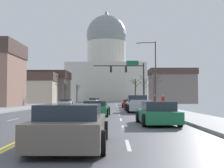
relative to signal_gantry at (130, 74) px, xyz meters
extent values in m
cube|color=#505055|center=(-5.42, -13.38, -5.14)|extent=(14.00, 180.00, 0.06)
cube|color=yellow|center=(-5.54, -13.38, -5.11)|extent=(0.10, 176.40, 0.00)
cube|color=yellow|center=(-5.30, -13.38, -5.11)|extent=(0.10, 176.40, 0.00)
cube|color=silver|center=(-1.92, -37.48, -5.11)|extent=(0.12, 2.20, 0.00)
cube|color=silver|center=(-1.92, -32.28, -5.11)|extent=(0.12, 2.20, 0.00)
cube|color=silver|center=(-1.92, -27.08, -5.11)|extent=(0.12, 2.20, 0.00)
cube|color=silver|center=(-1.92, -21.88, -5.11)|extent=(0.12, 2.20, 0.00)
cube|color=silver|center=(-1.92, -16.68, -5.11)|extent=(0.12, 2.20, 0.00)
cube|color=silver|center=(-1.92, -11.48, -5.11)|extent=(0.12, 2.20, 0.00)
cube|color=silver|center=(-1.92, -6.28, -5.11)|extent=(0.12, 2.20, 0.00)
cube|color=silver|center=(-1.92, -1.08, -5.11)|extent=(0.12, 2.20, 0.00)
cube|color=silver|center=(-1.92, 4.12, -5.11)|extent=(0.12, 2.20, 0.00)
cube|color=silver|center=(-1.92, 9.32, -5.11)|extent=(0.12, 2.20, 0.00)
cube|color=silver|center=(-1.92, 14.52, -5.11)|extent=(0.12, 2.20, 0.00)
cube|color=silver|center=(-1.92, 19.72, -5.11)|extent=(0.12, 2.20, 0.00)
cube|color=silver|center=(-1.92, 24.92, -5.11)|extent=(0.12, 2.20, 0.00)
cube|color=silver|center=(-1.92, 30.12, -5.11)|extent=(0.12, 2.20, 0.00)
cube|color=silver|center=(-1.92, 35.32, -5.11)|extent=(0.12, 2.20, 0.00)
cube|color=silver|center=(-1.92, 40.52, -5.11)|extent=(0.12, 2.20, 0.00)
cube|color=silver|center=(-1.92, 45.72, -5.11)|extent=(0.12, 2.20, 0.00)
cube|color=silver|center=(-1.92, 50.92, -5.11)|extent=(0.12, 2.20, 0.00)
cube|color=silver|center=(-8.92, -27.08, -5.11)|extent=(0.12, 2.20, 0.00)
cube|color=silver|center=(-8.92, -21.88, -5.11)|extent=(0.12, 2.20, 0.00)
cube|color=silver|center=(-8.92, -16.68, -5.11)|extent=(0.12, 2.20, 0.00)
cube|color=silver|center=(-8.92, -11.48, -5.11)|extent=(0.12, 2.20, 0.00)
cube|color=silver|center=(-8.92, -6.28, -5.11)|extent=(0.12, 2.20, 0.00)
cube|color=silver|center=(-8.92, -1.08, -5.11)|extent=(0.12, 2.20, 0.00)
cube|color=silver|center=(-8.92, 4.12, -5.11)|extent=(0.12, 2.20, 0.00)
cube|color=silver|center=(-8.92, 9.32, -5.11)|extent=(0.12, 2.20, 0.00)
cube|color=silver|center=(-8.92, 14.52, -5.11)|extent=(0.12, 2.20, 0.00)
cube|color=silver|center=(-8.92, 19.72, -5.11)|extent=(0.12, 2.20, 0.00)
cube|color=silver|center=(-8.92, 24.92, -5.11)|extent=(0.12, 2.20, 0.00)
cube|color=silver|center=(-8.92, 30.12, -5.11)|extent=(0.12, 2.20, 0.00)
cube|color=silver|center=(-8.92, 35.32, -5.11)|extent=(0.12, 2.20, 0.00)
cube|color=silver|center=(-8.92, 40.52, -5.11)|extent=(0.12, 2.20, 0.00)
cube|color=silver|center=(-8.92, 45.72, -5.11)|extent=(0.12, 2.20, 0.00)
cube|color=silver|center=(-8.92, 50.92, -5.11)|extent=(0.12, 2.20, 0.00)
cube|color=#9B9B9B|center=(3.08, -13.38, -5.04)|extent=(3.00, 180.00, 0.14)
cube|color=#9B9B9B|center=(-13.92, -13.38, -5.04)|extent=(3.00, 180.00, 0.14)
cylinder|color=#28282D|center=(2.18, 0.01, -1.67)|extent=(0.22, 0.22, 6.61)
cylinder|color=#28282D|center=(-1.72, 0.01, 1.23)|extent=(7.80, 0.16, 0.16)
cube|color=black|center=(-0.55, 0.01, 0.67)|extent=(0.32, 0.28, 0.92)
sphere|color=red|center=(-0.55, -0.15, 0.95)|extent=(0.22, 0.22, 0.22)
sphere|color=#332B05|center=(-0.55, -0.15, 0.67)|extent=(0.22, 0.22, 0.22)
sphere|color=black|center=(-0.55, -0.15, 0.39)|extent=(0.22, 0.22, 0.22)
cube|color=black|center=(-2.89, 0.01, 0.67)|extent=(0.32, 0.28, 0.92)
sphere|color=red|center=(-2.89, -0.15, 0.95)|extent=(0.22, 0.22, 0.22)
sphere|color=#332B05|center=(-2.89, -0.15, 0.67)|extent=(0.22, 0.22, 0.22)
sphere|color=black|center=(-2.89, -0.15, 0.39)|extent=(0.22, 0.22, 0.22)
cube|color=#146033|center=(0.47, 0.03, 1.68)|extent=(1.90, 0.06, 0.70)
cylinder|color=#333338|center=(2.78, -9.23, -0.82)|extent=(0.14, 0.14, 8.30)
cylinder|color=#333338|center=(1.73, -9.23, 3.18)|extent=(2.11, 0.09, 0.09)
cube|color=#B2B2AD|center=(0.67, -9.23, 3.11)|extent=(0.56, 0.24, 0.16)
cube|color=beige|center=(-5.42, 66.78, 1.75)|extent=(28.59, 20.13, 13.73)
cylinder|color=beige|center=(-5.42, 66.78, 12.95)|extent=(14.45, 14.45, 8.66)
sphere|color=gray|center=(-5.42, 66.78, 19.92)|extent=(15.11, 15.11, 15.11)
cone|color=gray|center=(-5.42, 66.78, 28.68)|extent=(1.80, 1.80, 2.40)
cube|color=#B71414|center=(-0.30, -4.52, -4.67)|extent=(1.84, 4.36, 0.58)
cube|color=#232D38|center=(-0.30, -4.62, -4.18)|extent=(1.59, 2.13, 0.40)
cylinder|color=black|center=(-1.16, -3.16, -4.79)|extent=(0.23, 0.64, 0.64)
cylinder|color=black|center=(0.61, -3.19, -4.79)|extent=(0.23, 0.64, 0.64)
cylinder|color=black|center=(-1.21, -5.84, -4.79)|extent=(0.23, 0.64, 0.64)
cylinder|color=black|center=(0.56, -5.87, -4.79)|extent=(0.23, 0.64, 0.64)
cube|color=#6B6056|center=(-0.10, -11.17, -4.61)|extent=(2.05, 4.39, 0.69)
cube|color=#232D38|center=(-0.11, -11.52, -4.05)|extent=(1.74, 2.06, 0.43)
cylinder|color=black|center=(-1.00, -9.80, -4.79)|extent=(0.24, 0.65, 0.64)
cylinder|color=black|center=(0.90, -9.87, -4.79)|extent=(0.24, 0.65, 0.64)
cylinder|color=black|center=(-1.10, -12.48, -4.79)|extent=(0.24, 0.65, 0.64)
cylinder|color=black|center=(0.80, -12.55, -4.79)|extent=(0.24, 0.65, 0.64)
cube|color=#ADB2B7|center=(-0.05, -17.19, -4.50)|extent=(2.00, 5.76, 0.78)
cube|color=#1E2833|center=(-0.05, -16.38, -3.79)|extent=(1.81, 1.97, 0.64)
cube|color=#ADB2B7|center=(-0.03, -20.00, -4.00)|extent=(1.80, 0.11, 0.22)
cylinder|color=black|center=(-1.04, -15.47, -4.71)|extent=(0.29, 0.80, 0.80)
cylinder|color=black|center=(0.92, -15.46, -4.71)|extent=(0.29, 0.80, 0.80)
cylinder|color=black|center=(-1.02, -18.92, -4.71)|extent=(0.29, 0.80, 0.80)
cylinder|color=black|center=(0.94, -18.90, -4.71)|extent=(0.29, 0.80, 0.80)
cube|color=#1E7247|center=(-3.79, -23.10, -4.65)|extent=(2.01, 4.61, 0.61)
cube|color=#232D38|center=(-3.79, -23.28, -4.14)|extent=(1.71, 2.01, 0.41)
cylinder|color=black|center=(-4.69, -21.66, -4.79)|extent=(0.24, 0.65, 0.64)
cylinder|color=black|center=(-2.81, -21.72, -4.79)|extent=(0.24, 0.65, 0.64)
cylinder|color=black|center=(-4.77, -24.49, -4.79)|extent=(0.24, 0.65, 0.64)
cylinder|color=black|center=(-2.89, -24.54, -4.79)|extent=(0.24, 0.65, 0.64)
cube|color=#1E7247|center=(-0.03, -30.46, -4.66)|extent=(1.92, 4.52, 0.59)
cube|color=#232D38|center=(-0.02, -30.81, -4.13)|extent=(1.62, 2.03, 0.47)
cylinder|color=black|center=(-0.96, -29.11, -4.79)|extent=(0.24, 0.65, 0.64)
cylinder|color=black|center=(0.80, -29.04, -4.79)|extent=(0.24, 0.65, 0.64)
cylinder|color=black|center=(-0.86, -31.87, -4.79)|extent=(0.24, 0.65, 0.64)
cylinder|color=black|center=(0.90, -31.81, -4.79)|extent=(0.24, 0.65, 0.64)
cube|color=#6B6056|center=(-3.60, -37.73, -4.61)|extent=(1.90, 4.64, 0.68)
cube|color=#232D38|center=(-3.60, -38.07, -4.07)|extent=(1.66, 2.20, 0.41)
cylinder|color=black|center=(-4.54, -36.30, -4.79)|extent=(0.22, 0.64, 0.64)
cylinder|color=black|center=(-2.67, -36.29, -4.79)|extent=(0.22, 0.64, 0.64)
cylinder|color=black|center=(-4.53, -39.17, -4.79)|extent=(0.22, 0.64, 0.64)
cylinder|color=black|center=(-2.65, -39.15, -4.79)|extent=(0.22, 0.64, 0.64)
cube|color=silver|center=(-10.78, 5.16, -4.66)|extent=(1.94, 4.63, 0.58)
cube|color=#232D38|center=(-10.77, 5.42, -4.18)|extent=(1.67, 2.10, 0.39)
cylinder|color=black|center=(-9.87, 3.72, -4.79)|extent=(0.23, 0.64, 0.64)
cylinder|color=black|center=(-11.73, 3.75, -4.79)|extent=(0.23, 0.64, 0.64)
cylinder|color=black|center=(-9.82, 6.57, -4.79)|extent=(0.23, 0.64, 0.64)
cylinder|color=black|center=(-11.69, 6.60, -4.79)|extent=(0.23, 0.64, 0.64)
cube|color=silver|center=(-7.06, 18.84, -4.61)|extent=(1.79, 4.33, 0.68)
cube|color=#232D38|center=(-7.06, 18.99, -4.05)|extent=(1.54, 1.92, 0.45)
cylinder|color=black|center=(-6.23, 17.49, -4.79)|extent=(0.23, 0.64, 0.64)
cylinder|color=black|center=(-7.94, 17.52, -4.79)|extent=(0.23, 0.64, 0.64)
cylinder|color=black|center=(-6.18, 20.15, -4.79)|extent=(0.23, 0.64, 0.64)
cylinder|color=black|center=(-7.89, 20.19, -4.79)|extent=(0.23, 0.64, 0.64)
cube|color=silver|center=(-7.01, 31.07, -4.61)|extent=(1.72, 4.49, 0.68)
cube|color=#232D38|center=(-7.01, 31.16, -4.07)|extent=(1.50, 1.92, 0.39)
cylinder|color=black|center=(-6.17, 29.67, -4.79)|extent=(0.22, 0.64, 0.64)
cylinder|color=black|center=(-7.87, 29.68, -4.79)|extent=(0.22, 0.64, 0.64)
cylinder|color=black|center=(-6.16, 32.45, -4.79)|extent=(0.22, 0.64, 0.64)
cylinder|color=black|center=(-7.86, 32.46, -4.79)|extent=(0.22, 0.64, 0.64)
cube|color=#B2A38E|center=(-21.47, 24.26, -2.51)|extent=(10.34, 7.35, 5.22)
cube|color=#47332D|center=(-21.47, 24.26, 1.07)|extent=(10.76, 7.64, 1.94)
cube|color=slate|center=(-20.88, 34.07, -1.93)|extent=(11.97, 9.98, 6.37)
cube|color=#47332D|center=(-20.88, 34.07, 2.25)|extent=(12.45, 10.38, 2.00)
cube|color=slate|center=(10.75, 21.96, -1.87)|extent=(9.97, 6.87, 6.50)
cube|color=#47332D|center=(10.75, 21.96, 2.07)|extent=(10.37, 7.15, 1.37)
cylinder|color=#423328|center=(2.88, 28.63, -2.04)|extent=(0.31, 0.31, 5.87)
cylinder|color=#423328|center=(2.49, 28.14, -0.07)|extent=(0.90, 1.09, 1.01)
cylinder|color=#423328|center=(3.60, 28.90, -0.39)|extent=(1.54, 0.67, 1.35)
cylinder|color=#423328|center=(2.95, 29.38, -0.59)|extent=(0.27, 1.57, 0.84)
cylinder|color=#423328|center=(2.17, 28.74, 0.09)|extent=(1.49, 0.32, 1.12)
cylinder|color=#423328|center=(3.09, 29.05, -1.10)|extent=(0.55, 0.97, 1.14)
cylinder|color=#423328|center=(3.39, 28.24, 0.31)|extent=(1.11, 0.88, 1.11)
cylinder|color=#423328|center=(2.48, 29.10, 0.53)|extent=(0.91, 1.04, 1.21)
cylinder|color=#423328|center=(-13.55, 21.35, -2.80)|extent=(0.30, 0.30, 4.36)
cylinder|color=#423328|center=(-13.45, 21.86, -1.78)|extent=(0.30, 1.11, 1.58)
cylinder|color=#423328|center=(-13.63, 20.99, -1.85)|extent=(0.28, 0.84, 1.21)
cylinder|color=#423328|center=(-13.43, 21.77, -1.33)|extent=(0.35, 0.92, 1.36)
cylinder|color=#423328|center=(-13.81, 21.88, -0.90)|extent=(0.64, 1.17, 1.40)
cylinder|color=#423328|center=(-13.08, 21.68, -1.47)|extent=(1.07, 0.80, 1.65)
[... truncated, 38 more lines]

